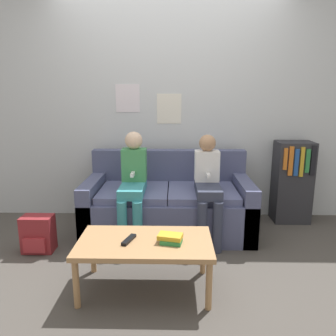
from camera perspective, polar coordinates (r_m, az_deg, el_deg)
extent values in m
plane|color=#4C4742|center=(3.07, -0.16, -14.73)|extent=(10.00, 10.00, 0.00)
cube|color=silver|center=(3.77, 0.21, 10.98)|extent=(8.00, 0.06, 2.60)
cube|color=silver|center=(3.77, -7.02, 11.95)|extent=(0.27, 0.00, 0.31)
cube|color=white|center=(3.74, 0.20, 10.28)|extent=(0.27, 0.00, 0.33)
cube|color=#4C5175|center=(3.44, 0.04, -7.88)|extent=(1.69, 0.83, 0.41)
cube|color=#4C5175|center=(3.66, 0.15, 0.03)|extent=(1.69, 0.14, 0.41)
cube|color=#4C5175|center=(3.52, -12.75, -6.38)|extent=(0.14, 0.83, 0.57)
cube|color=#4C5175|center=(3.49, 12.93, -6.55)|extent=(0.14, 0.83, 0.57)
cube|color=slate|center=(3.36, -5.92, -4.19)|extent=(0.68, 0.67, 0.07)
cube|color=slate|center=(3.34, 5.99, -4.27)|extent=(0.68, 0.67, 0.07)
cube|color=#AD7F51|center=(2.43, -4.05, -12.87)|extent=(0.97, 0.54, 0.04)
cylinder|color=#AD7F51|center=(2.41, -15.70, -18.88)|extent=(0.04, 0.04, 0.35)
cylinder|color=#AD7F51|center=(2.33, 7.14, -19.66)|extent=(0.04, 0.04, 0.35)
cylinder|color=#AD7F51|center=(2.80, -12.94, -14.02)|extent=(0.04, 0.04, 0.35)
cylinder|color=#AD7F51|center=(2.73, 6.14, -14.47)|extent=(0.04, 0.04, 0.35)
cylinder|color=teal|center=(3.06, -7.95, -10.08)|extent=(0.09, 0.09, 0.48)
cylinder|color=teal|center=(3.04, -5.30, -10.16)|extent=(0.09, 0.09, 0.48)
cube|color=teal|center=(3.20, -6.13, -3.57)|extent=(0.23, 0.52, 0.09)
cube|color=#429356|center=(3.29, -5.89, 0.60)|extent=(0.24, 0.16, 0.32)
sphere|color=beige|center=(3.25, -5.99, 4.80)|extent=(0.17, 0.17, 0.17)
cube|color=white|center=(3.16, -6.19, -1.12)|extent=(0.03, 0.12, 0.03)
cylinder|color=#33384C|center=(3.03, 5.94, -10.24)|extent=(0.09, 0.09, 0.48)
cylinder|color=#33384C|center=(3.04, 8.61, -10.20)|extent=(0.09, 0.09, 0.48)
cube|color=#33384C|center=(3.19, 6.94, -3.65)|extent=(0.23, 0.52, 0.09)
cube|color=white|center=(3.28, 6.78, 0.38)|extent=(0.24, 0.16, 0.30)
sphere|color=tan|center=(3.24, 6.89, 4.35)|extent=(0.16, 0.16, 0.16)
cube|color=white|center=(3.15, 7.01, -1.29)|extent=(0.03, 0.12, 0.03)
cube|color=black|center=(2.42, -6.84, -12.30)|extent=(0.09, 0.17, 0.02)
cube|color=#2D8442|center=(2.38, 0.58, -12.62)|extent=(0.16, 0.13, 0.03)
cube|color=gold|center=(2.38, 0.38, -11.84)|extent=(0.19, 0.14, 0.03)
cube|color=#2D2D33|center=(3.93, 20.78, -2.28)|extent=(0.39, 0.29, 0.91)
cube|color=orange|center=(3.67, 19.78, 1.48)|extent=(0.04, 0.02, 0.23)
cube|color=orange|center=(3.69, 20.61, 1.12)|extent=(0.04, 0.02, 0.31)
cube|color=#23519E|center=(3.72, 21.45, 0.90)|extent=(0.04, 0.02, 0.29)
cube|color=gold|center=(3.74, 22.30, 0.97)|extent=(0.04, 0.02, 0.32)
cube|color=#2D8442|center=(3.76, 23.15, 1.14)|extent=(0.04, 0.02, 0.25)
cube|color=black|center=(3.78, 23.97, 1.16)|extent=(0.05, 0.02, 0.32)
cube|color=maroon|center=(3.28, -21.66, -10.59)|extent=(0.28, 0.17, 0.34)
cube|color=#A52A30|center=(3.22, -22.26, -12.38)|extent=(0.19, 0.03, 0.14)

